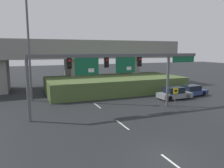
{
  "coord_description": "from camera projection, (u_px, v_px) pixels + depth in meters",
  "views": [
    {
      "loc": [
        -7.07,
        -9.78,
        6.0
      ],
      "look_at": [
        0.0,
        7.97,
        3.02
      ],
      "focal_mm": 35.0,
      "sensor_mm": 36.0,
      "label": 1
    }
  ],
  "objects": [
    {
      "name": "grass_embankment",
      "position": [
        115.0,
        84.0,
        31.99
      ],
      "size": [
        19.29,
        9.12,
        2.11
      ],
      "color": "#4C6033",
      "rests_on": "ground"
    },
    {
      "name": "lane_markings",
      "position": [
        97.0,
        106.0,
        23.8
      ],
      "size": [
        0.14,
        29.05,
        0.01
      ],
      "color": "silver",
      "rests_on": "ground"
    },
    {
      "name": "signal_gantry",
      "position": [
        117.0,
        65.0,
        20.77
      ],
      "size": [
        17.46,
        0.44,
        5.66
      ],
      "color": "#515456",
      "rests_on": "ground"
    },
    {
      "name": "highway_light_pole_near",
      "position": [
        28.0,
        31.0,
        24.79
      ],
      "size": [
        0.7,
        0.36,
        15.61
      ],
      "color": "#515456",
      "rests_on": "ground"
    },
    {
      "name": "ground_plane",
      "position": [
        163.0,
        156.0,
        12.49
      ],
      "size": [
        160.0,
        160.0,
        0.0
      ],
      "primitive_type": "plane",
      "color": "black"
    },
    {
      "name": "speed_limit_sign",
      "position": [
        175.0,
        95.0,
        22.47
      ],
      "size": [
        0.6,
        0.11,
        2.22
      ],
      "color": "#4C4C4C",
      "rests_on": "ground"
    },
    {
      "name": "overpass_bridge",
      "position": [
        71.0,
        56.0,
        35.36
      ],
      "size": [
        35.85,
        7.86,
        7.5
      ],
      "color": "gray",
      "rests_on": "ground"
    },
    {
      "name": "parked_sedan_near_right",
      "position": [
        174.0,
        93.0,
        27.11
      ],
      "size": [
        4.24,
        1.89,
        1.48
      ],
      "rotation": [
        0.0,
        0.0,
        0.01
      ],
      "color": "gray",
      "rests_on": "ground"
    },
    {
      "name": "parked_sedan_mid_right",
      "position": [
        192.0,
        91.0,
        28.93
      ],
      "size": [
        4.43,
        2.14,
        1.4
      ],
      "rotation": [
        0.0,
        0.0,
        0.09
      ],
      "color": "navy",
      "rests_on": "ground"
    }
  ]
}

